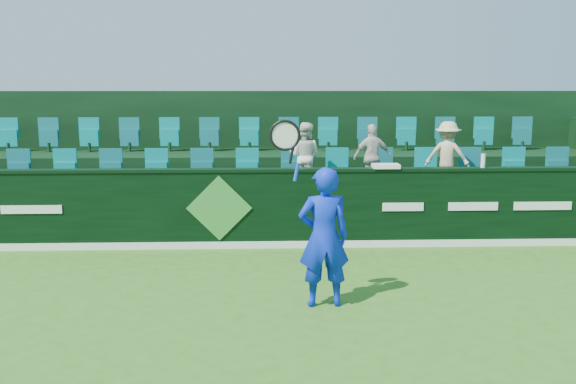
{
  "coord_description": "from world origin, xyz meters",
  "views": [
    {
      "loc": [
        0.76,
        -6.67,
        2.74
      ],
      "look_at": [
        1.11,
        2.8,
        1.15
      ],
      "focal_mm": 40.0,
      "sensor_mm": 36.0,
      "label": 1
    }
  ],
  "objects_px": {
    "towel": "(386,166)",
    "spectator_right": "(447,155)",
    "spectator_middle": "(372,157)",
    "drinks_bottle": "(483,161)",
    "spectator_left": "(305,156)",
    "tennis_player": "(323,236)"
  },
  "relations": [
    {
      "from": "towel",
      "to": "spectator_right",
      "type": "bearing_deg",
      "value": 39.29
    },
    {
      "from": "spectator_right",
      "to": "towel",
      "type": "bearing_deg",
      "value": 61.5
    },
    {
      "from": "spectator_middle",
      "to": "towel",
      "type": "relative_size",
      "value": 2.72
    },
    {
      "from": "towel",
      "to": "drinks_bottle",
      "type": "relative_size",
      "value": 1.91
    },
    {
      "from": "spectator_left",
      "to": "spectator_middle",
      "type": "height_order",
      "value": "spectator_left"
    },
    {
      "from": "spectator_middle",
      "to": "towel",
      "type": "bearing_deg",
      "value": 84.45
    },
    {
      "from": "tennis_player",
      "to": "spectator_left",
      "type": "xyz_separation_m",
      "value": [
        0.03,
        4.09,
        0.54
      ]
    },
    {
      "from": "spectator_right",
      "to": "spectator_left",
      "type": "bearing_deg",
      "value": 22.21
    },
    {
      "from": "spectator_left",
      "to": "spectator_right",
      "type": "xyz_separation_m",
      "value": [
        2.67,
        0.0,
        0.01
      ]
    },
    {
      "from": "spectator_middle",
      "to": "spectator_left",
      "type": "bearing_deg",
      "value": -7.54
    },
    {
      "from": "tennis_player",
      "to": "towel",
      "type": "distance_m",
      "value": 3.29
    },
    {
      "from": "towel",
      "to": "drinks_bottle",
      "type": "height_order",
      "value": "drinks_bottle"
    },
    {
      "from": "drinks_bottle",
      "to": "spectator_right",
      "type": "bearing_deg",
      "value": 104.6
    },
    {
      "from": "tennis_player",
      "to": "towel",
      "type": "height_order",
      "value": "tennis_player"
    },
    {
      "from": "spectator_right",
      "to": "drinks_bottle",
      "type": "bearing_deg",
      "value": 126.81
    },
    {
      "from": "towel",
      "to": "drinks_bottle",
      "type": "xyz_separation_m",
      "value": [
        1.66,
        0.0,
        0.08
      ]
    },
    {
      "from": "spectator_middle",
      "to": "towel",
      "type": "distance_m",
      "value": 1.12
    },
    {
      "from": "tennis_player",
      "to": "drinks_bottle",
      "type": "bearing_deg",
      "value": 44.84
    },
    {
      "from": "tennis_player",
      "to": "drinks_bottle",
      "type": "height_order",
      "value": "tennis_player"
    },
    {
      "from": "spectator_right",
      "to": "spectator_middle",
      "type": "bearing_deg",
      "value": 22.21
    },
    {
      "from": "towel",
      "to": "spectator_middle",
      "type": "bearing_deg",
      "value": 91.99
    },
    {
      "from": "spectator_right",
      "to": "drinks_bottle",
      "type": "relative_size",
      "value": 5.39
    }
  ]
}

